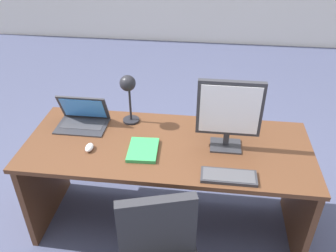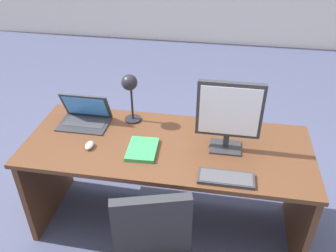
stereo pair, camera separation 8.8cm
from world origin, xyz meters
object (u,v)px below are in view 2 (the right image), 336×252
keyboard (226,178)px  book (142,149)px  desk (168,165)px  coffee_mug (233,121)px  mouse (89,145)px  monitor (229,113)px  laptop (85,114)px  desk_lamp (130,89)px

keyboard → book: size_ratio=1.27×
desk → coffee_mug: (0.42, 0.24, 0.27)m
keyboard → coffee_mug: size_ratio=3.03×
mouse → coffee_mug: bearing=24.4°
mouse → book: 0.35m
monitor → mouse: bearing=-170.6°
desk → laptop: (-0.63, 0.12, 0.29)m
monitor → keyboard: 0.40m
mouse → book: bearing=4.1°
laptop → coffee_mug: laptop is taller
mouse → keyboard: bearing=-10.5°
book → mouse: bearing=-175.9°
desk_lamp → book: desk_lamp is taller
desk → monitor: monitor is taller
desk → book: bearing=-133.5°
desk → laptop: bearing=168.9°
laptop → mouse: (0.14, -0.30, -0.05)m
laptop → desk_lamp: (0.33, 0.05, 0.20)m
keyboard → desk_lamp: desk_lamp is taller
desk → book: book is taller
desk → keyboard: keyboard is taller
book → coffee_mug: (0.57, 0.39, 0.03)m
desk_lamp → coffee_mug: size_ratio=3.49×
desk → book: 0.32m
desk_lamp → desk: bearing=-30.4°
desk → monitor: bearing=-5.1°
mouse → coffee_mug: 1.01m
monitor → laptop: monitor is taller
monitor → desk_lamp: 0.71m
desk → desk_lamp: 0.60m
keyboard → laptop: bearing=155.6°
monitor → book: 0.60m
desk_lamp → laptop: bearing=-171.2°
mouse → desk_lamp: desk_lamp is taller
laptop → coffee_mug: bearing=6.2°
keyboard → coffee_mug: (0.03, 0.58, 0.03)m
desk → laptop: size_ratio=5.41×
desk_lamp → book: (0.15, -0.33, -0.26)m
desk → keyboard: bearing=-40.8°
mouse → desk_lamp: bearing=61.1°
desk → mouse: size_ratio=22.00×
keyboard → coffee_mug: coffee_mug is taller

